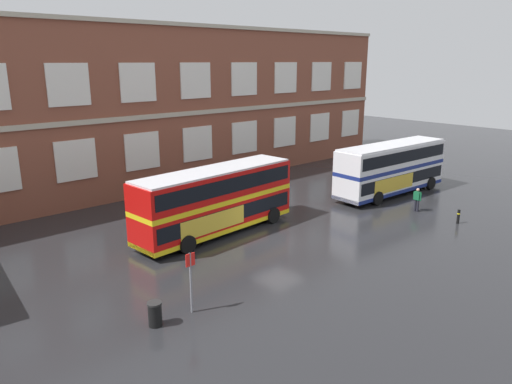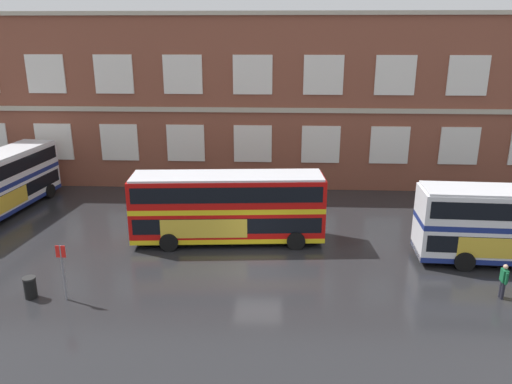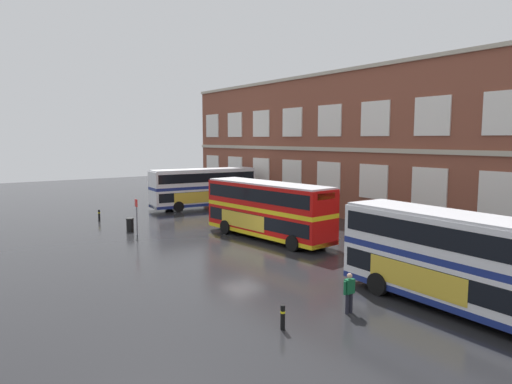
{
  "view_description": "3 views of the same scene",
  "coord_description": "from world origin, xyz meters",
  "px_view_note": "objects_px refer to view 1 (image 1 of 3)",
  "views": [
    {
      "loc": [
        -18.93,
        -19.13,
        10.37
      ],
      "look_at": [
        0.26,
        2.27,
        2.49
      ],
      "focal_mm": 33.72,
      "sensor_mm": 36.0,
      "label": 1
    },
    {
      "loc": [
        1.03,
        -23.36,
        11.66
      ],
      "look_at": [
        -0.3,
        3.7,
        3.01
      ],
      "focal_mm": 34.79,
      "sensor_mm": 36.0,
      "label": 2
    },
    {
      "loc": [
        23.8,
        -16.29,
        7.16
      ],
      "look_at": [
        -3.96,
        3.98,
        3.16
      ],
      "focal_mm": 32.18,
      "sensor_mm": 36.0,
      "label": 3
    }
  ],
  "objects_px": {
    "double_decker_middle": "(216,200)",
    "waiting_passenger": "(417,199)",
    "bus_stand_flag": "(191,277)",
    "station_litter_bin": "(155,314)",
    "double_decker_far": "(391,168)",
    "safety_bollard_west": "(458,216)"
  },
  "relations": [
    {
      "from": "double_decker_middle",
      "to": "waiting_passenger",
      "type": "relative_size",
      "value": 6.57
    },
    {
      "from": "waiting_passenger",
      "to": "bus_stand_flag",
      "type": "height_order",
      "value": "bus_stand_flag"
    },
    {
      "from": "waiting_passenger",
      "to": "double_decker_middle",
      "type": "bearing_deg",
      "value": 155.82
    },
    {
      "from": "double_decker_middle",
      "to": "bus_stand_flag",
      "type": "xyz_separation_m",
      "value": [
        -6.75,
        -7.11,
        -0.51
      ]
    },
    {
      "from": "station_litter_bin",
      "to": "double_decker_far",
      "type": "bearing_deg",
      "value": 11.43
    },
    {
      "from": "waiting_passenger",
      "to": "safety_bollard_west",
      "type": "distance_m",
      "value": 3.29
    },
    {
      "from": "double_decker_middle",
      "to": "waiting_passenger",
      "type": "distance_m",
      "value": 14.61
    },
    {
      "from": "waiting_passenger",
      "to": "safety_bollard_west",
      "type": "height_order",
      "value": "waiting_passenger"
    },
    {
      "from": "waiting_passenger",
      "to": "station_litter_bin",
      "type": "bearing_deg",
      "value": -177.27
    },
    {
      "from": "double_decker_far",
      "to": "safety_bollard_west",
      "type": "bearing_deg",
      "value": -112.52
    },
    {
      "from": "double_decker_middle",
      "to": "waiting_passenger",
      "type": "height_order",
      "value": "double_decker_middle"
    },
    {
      "from": "waiting_passenger",
      "to": "double_decker_far",
      "type": "bearing_deg",
      "value": 56.23
    },
    {
      "from": "bus_stand_flag",
      "to": "safety_bollard_west",
      "type": "xyz_separation_m",
      "value": [
        19.67,
        -2.09,
        -1.14
      ]
    },
    {
      "from": "double_decker_middle",
      "to": "double_decker_far",
      "type": "bearing_deg",
      "value": -7.47
    },
    {
      "from": "double_decker_middle",
      "to": "bus_stand_flag",
      "type": "distance_m",
      "value": 9.81
    },
    {
      "from": "double_decker_far",
      "to": "bus_stand_flag",
      "type": "height_order",
      "value": "double_decker_far"
    },
    {
      "from": "double_decker_far",
      "to": "safety_bollard_west",
      "type": "distance_m",
      "value": 7.88
    },
    {
      "from": "station_litter_bin",
      "to": "safety_bollard_west",
      "type": "bearing_deg",
      "value": -5.87
    },
    {
      "from": "double_decker_far",
      "to": "double_decker_middle",
      "type": "bearing_deg",
      "value": 172.53
    },
    {
      "from": "waiting_passenger",
      "to": "station_litter_bin",
      "type": "height_order",
      "value": "waiting_passenger"
    },
    {
      "from": "double_decker_far",
      "to": "waiting_passenger",
      "type": "distance_m",
      "value": 4.82
    },
    {
      "from": "double_decker_far",
      "to": "bus_stand_flag",
      "type": "distance_m",
      "value": 23.18
    }
  ]
}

